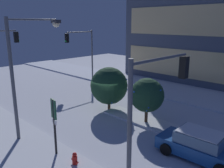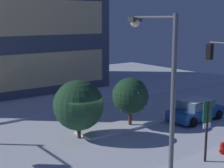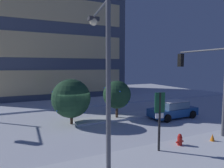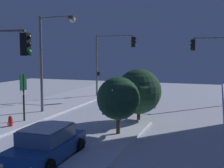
{
  "view_description": "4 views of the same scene",
  "coord_description": "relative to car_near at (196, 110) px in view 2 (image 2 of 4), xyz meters",
  "views": [
    {
      "loc": [
        12.91,
        -12.71,
        6.91
      ],
      "look_at": [
        2.22,
        -1.74,
        2.96
      ],
      "focal_mm": 38.28,
      "sensor_mm": 36.0,
      "label": 1
    },
    {
      "loc": [
        -10.29,
        -16.42,
        7.0
      ],
      "look_at": [
        2.1,
        -0.04,
        3.08
      ],
      "focal_mm": 54.9,
      "sensor_mm": 36.0,
      "label": 2
    },
    {
      "loc": [
        -3.4,
        -14.4,
        4.5
      ],
      "look_at": [
        2.93,
        -0.62,
        3.08
      ],
      "focal_mm": 31.17,
      "sensor_mm": 36.0,
      "label": 3
    },
    {
      "loc": [
        19.15,
        5.27,
        4.59
      ],
      "look_at": [
        2.32,
        -0.73,
        2.71
      ],
      "focal_mm": 48.5,
      "sensor_mm": 36.0,
      "label": 4
    }
  ],
  "objects": [
    {
      "name": "ground",
      "position": [
        -8.35,
        1.51,
        -0.71
      ],
      "size": [
        52.0,
        52.0,
        0.0
      ],
      "primitive_type": "plane",
      "color": "silver"
    },
    {
      "name": "curb_strip_far",
      "position": [
        -8.35,
        9.88,
        -0.64
      ],
      "size": [
        52.0,
        5.2,
        0.14
      ],
      "primitive_type": "cube",
      "color": "silver",
      "rests_on": "ground"
    },
    {
      "name": "median_strip",
      "position": [
        -3.72,
        1.84,
        -0.64
      ],
      "size": [
        9.0,
        1.8,
        0.14
      ],
      "primitive_type": "cube",
      "color": "silver",
      "rests_on": "ground"
    },
    {
      "name": "car_near",
      "position": [
        0.0,
        0.0,
        0.0
      ],
      "size": [
        4.43,
        2.13,
        1.49
      ],
      "rotation": [
        0.0,
        0.0,
        0.03
      ],
      "color": "#19478C",
      "rests_on": "ground"
    },
    {
      "name": "street_lamp_arched",
      "position": [
        -8.51,
        -4.85,
        4.05
      ],
      "size": [
        0.76,
        3.14,
        7.22
      ],
      "rotation": [
        0.0,
        0.0,
        1.44
      ],
      "color": "#565960",
      "rests_on": "ground"
    },
    {
      "name": "fire_hydrant",
      "position": [
        -4.02,
        -5.02,
        -0.34
      ],
      "size": [
        0.48,
        0.26,
        0.77
      ],
      "color": "red",
      "rests_on": "ground"
    },
    {
      "name": "parking_info_sign",
      "position": [
        -5.52,
        -5.11,
        1.33
      ],
      "size": [
        0.55,
        0.15,
        3.17
      ],
      "rotation": [
        0.0,
        0.0,
        1.41
      ],
      "color": "black",
      "rests_on": "ground"
    },
    {
      "name": "decorated_tree_median",
      "position": [
        -8.45,
        1.81,
        1.3
      ],
      "size": [
        2.98,
        2.98,
        3.51
      ],
      "color": "#473323",
      "rests_on": "ground"
    },
    {
      "name": "decorated_tree_right_of_median",
      "position": [
        -4.62,
        1.64,
        1.38
      ],
      "size": [
        2.35,
        2.35,
        3.27
      ],
      "color": "#473323",
      "rests_on": "ground"
    }
  ]
}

